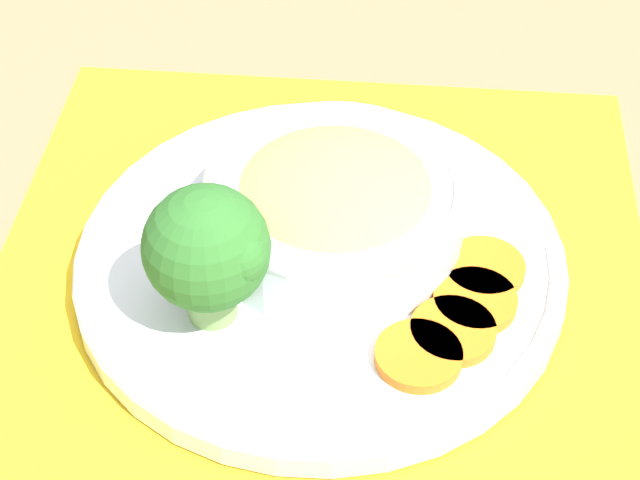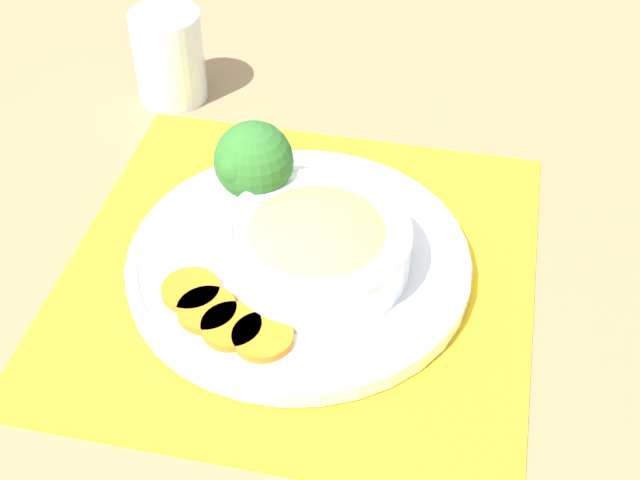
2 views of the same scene
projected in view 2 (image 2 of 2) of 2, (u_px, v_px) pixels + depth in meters
ground_plane at (299, 272)px, 0.80m from camera, size 4.00×4.00×0.00m
placemat at (299, 271)px, 0.80m from camera, size 0.44×0.44×0.00m
plate at (299, 260)px, 0.79m from camera, size 0.31×0.31×0.02m
bowl at (317, 242)px, 0.76m from camera, size 0.16×0.16×0.05m
broccoli_floret at (253, 162)px, 0.80m from camera, size 0.07×0.07×0.09m
carrot_slice_near at (191, 290)px, 0.75m from camera, size 0.05×0.05×0.01m
carrot_slice_middle at (207, 310)px, 0.74m from camera, size 0.05×0.05×0.01m
carrot_slice_far at (231, 326)px, 0.72m from camera, size 0.05×0.05×0.01m
carrot_slice_extra at (262, 337)px, 0.71m from camera, size 0.05×0.05×0.01m
water_glass at (169, 61)px, 0.98m from camera, size 0.08×0.08×0.10m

